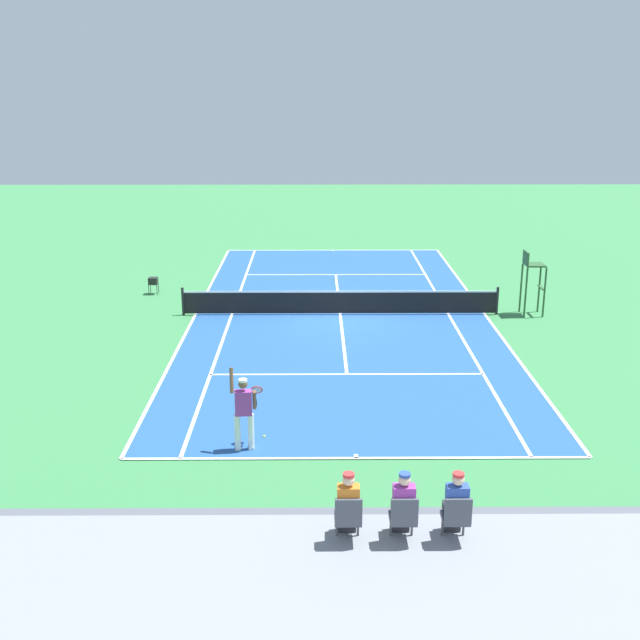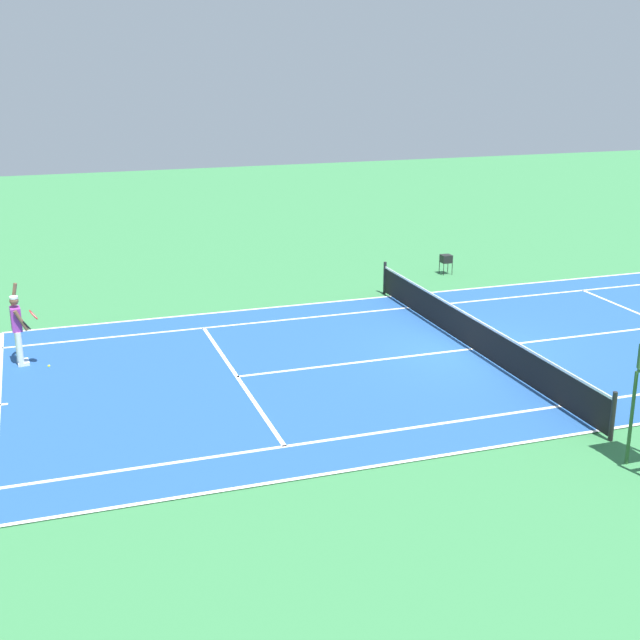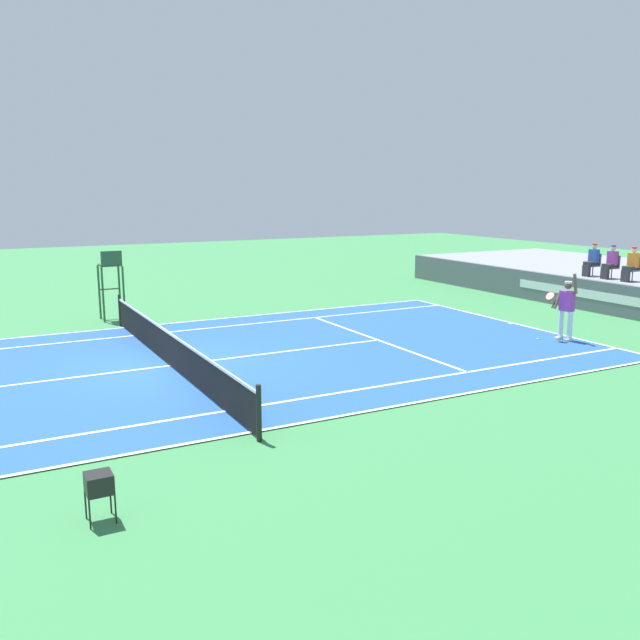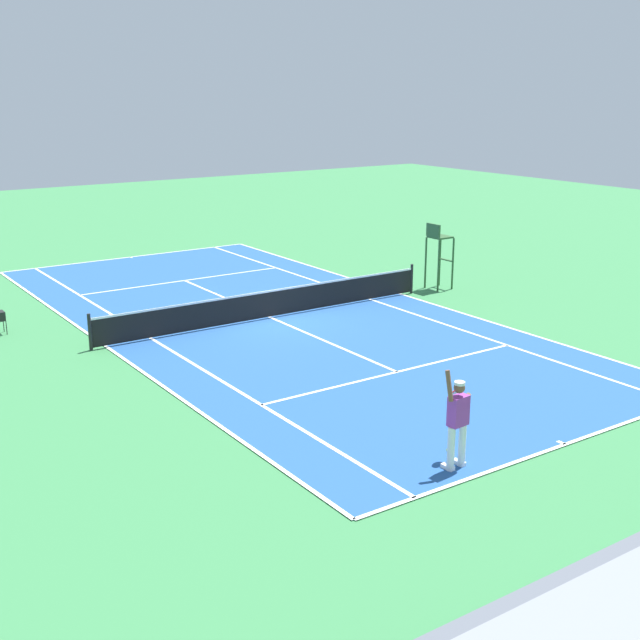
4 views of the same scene
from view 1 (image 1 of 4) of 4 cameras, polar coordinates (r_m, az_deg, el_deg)
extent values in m
plane|color=#387F47|center=(29.57, 1.48, 0.39)|extent=(80.00, 80.00, 0.00)
cube|color=#235193|center=(29.57, 1.48, 0.41)|extent=(10.98, 23.78, 0.02)
cube|color=white|center=(18.48, 2.67, -10.05)|extent=(10.98, 0.10, 0.01)
cube|color=white|center=(41.10, 0.96, 5.13)|extent=(10.98, 0.10, 0.01)
cube|color=white|center=(30.25, 11.94, 0.45)|extent=(0.10, 23.78, 0.01)
cube|color=white|center=(29.89, -9.09, 0.41)|extent=(0.10, 23.78, 0.01)
cube|color=white|center=(29.98, 9.36, 0.45)|extent=(0.10, 23.78, 0.01)
cube|color=white|center=(29.72, -6.46, 0.42)|extent=(0.10, 23.78, 0.01)
cube|color=white|center=(23.50, 1.98, -3.98)|extent=(8.22, 0.10, 0.01)
cube|color=white|center=(35.75, 1.16, 3.34)|extent=(8.22, 0.10, 0.01)
cube|color=white|center=(29.56, 1.48, 0.44)|extent=(0.10, 12.80, 0.01)
cube|color=white|center=(18.57, 2.66, -9.91)|extent=(0.10, 0.20, 0.01)
cube|color=white|center=(41.00, 0.96, 5.10)|extent=(0.10, 0.20, 0.01)
cylinder|color=black|center=(30.21, 12.83, 1.38)|extent=(0.10, 0.10, 1.07)
cylinder|color=black|center=(29.83, -9.99, 1.35)|extent=(0.10, 0.10, 1.07)
cube|color=black|center=(29.44, 1.49, 1.29)|extent=(11.78, 0.02, 0.84)
cube|color=white|center=(29.33, 1.50, 2.08)|extent=(11.78, 0.03, 0.06)
cube|color=#565B66|center=(14.47, 3.62, -15.77)|extent=(22.95, 0.24, 1.18)
cube|color=silver|center=(14.54, 3.59, -15.31)|extent=(8.03, 0.01, 0.32)
cube|color=#474C56|center=(13.32, 9.86, -14.10)|extent=(0.44, 0.44, 0.06)
cube|color=#474C56|center=(13.02, 10.07, -13.60)|extent=(0.44, 0.06, 0.44)
cylinder|color=#4C4C51|center=(13.53, 8.94, -14.60)|extent=(0.04, 0.04, 0.38)
cylinder|color=#4C4C51|center=(13.59, 10.46, -14.54)|extent=(0.04, 0.04, 0.38)
cube|color=#2D2D33|center=(13.36, 9.80, -13.58)|extent=(0.34, 0.44, 0.16)
cube|color=#2D2D33|center=(13.67, 9.60, -14.14)|extent=(0.30, 0.14, 0.44)
cube|color=#2D4CA8|center=(13.08, 9.99, -12.84)|extent=(0.36, 0.22, 0.52)
sphere|color=beige|center=(12.90, 10.08, -11.41)|extent=(0.20, 0.20, 0.20)
cylinder|color=red|center=(12.86, 10.10, -11.06)|extent=(0.19, 0.19, 0.05)
cube|color=#474C56|center=(13.19, 6.07, -14.24)|extent=(0.44, 0.44, 0.06)
cube|color=#474C56|center=(12.90, 6.21, -13.74)|extent=(0.44, 0.06, 0.44)
cylinder|color=#4C4C51|center=(13.42, 5.20, -14.73)|extent=(0.04, 0.04, 0.38)
cylinder|color=#4C4C51|center=(13.46, 6.74, -14.69)|extent=(0.04, 0.04, 0.38)
cube|color=#2D2D33|center=(13.24, 6.03, -13.72)|extent=(0.34, 0.44, 0.16)
cube|color=#2D2D33|center=(13.55, 5.91, -14.27)|extent=(0.30, 0.14, 0.44)
cube|color=purple|center=(12.96, 6.15, -12.97)|extent=(0.36, 0.22, 0.52)
sphere|color=beige|center=(12.78, 6.21, -11.53)|extent=(0.20, 0.20, 0.20)
cylinder|color=#2D4CA8|center=(12.73, 6.22, -11.17)|extent=(0.19, 0.19, 0.05)
cube|color=#474C56|center=(13.13, 2.05, -14.32)|extent=(0.44, 0.44, 0.06)
cube|color=#474C56|center=(12.83, 2.10, -13.82)|extent=(0.44, 0.06, 0.44)
cylinder|color=#4C4C51|center=(13.36, 1.24, -14.80)|extent=(0.04, 0.04, 0.38)
cylinder|color=#4C4C51|center=(13.38, 2.80, -14.78)|extent=(0.04, 0.04, 0.38)
cube|color=#2D2D33|center=(13.17, 2.04, -13.80)|extent=(0.34, 0.44, 0.16)
cube|color=#2D2D33|center=(13.48, 1.99, -14.35)|extent=(0.30, 0.14, 0.44)
cube|color=orange|center=(12.89, 2.08, -13.05)|extent=(0.36, 0.22, 0.52)
sphere|color=beige|center=(12.71, 2.10, -11.60)|extent=(0.20, 0.20, 0.20)
cylinder|color=red|center=(12.67, 2.11, -11.24)|extent=(0.19, 0.19, 0.05)
cylinder|color=white|center=(18.78, -6.05, -8.19)|extent=(0.15, 0.15, 0.92)
cylinder|color=white|center=(18.78, -5.06, -8.16)|extent=(0.15, 0.15, 0.92)
cube|color=white|center=(19.01, -6.01, -9.23)|extent=(0.14, 0.29, 0.10)
cube|color=white|center=(19.01, -5.03, -9.21)|extent=(0.14, 0.29, 0.10)
cube|color=purple|center=(18.47, -5.62, -6.04)|extent=(0.42, 0.27, 0.60)
sphere|color=brown|center=(18.29, -5.66, -4.68)|extent=(0.22, 0.22, 0.22)
cylinder|color=white|center=(18.26, -5.67, -4.42)|extent=(0.21, 0.21, 0.06)
cylinder|color=brown|center=(18.29, -6.49, -4.41)|extent=(0.11, 0.22, 0.61)
cylinder|color=brown|center=(18.55, -4.82, -5.84)|extent=(0.12, 0.33, 0.56)
cylinder|color=black|center=(18.72, -4.69, -6.06)|extent=(0.05, 0.19, 0.25)
torus|color=red|center=(18.78, -4.67, -5.12)|extent=(0.32, 0.22, 0.26)
cylinder|color=silver|center=(18.78, -4.67, -5.12)|extent=(0.28, 0.18, 0.22)
sphere|color=#D1E533|center=(19.53, -4.11, -8.49)|extent=(0.07, 0.07, 0.07)
cylinder|color=#2D562D|center=(30.85, 15.75, 2.28)|extent=(0.07, 0.07, 1.90)
cylinder|color=#2D562D|center=(30.20, 16.10, 1.95)|extent=(0.07, 0.07, 1.90)
cylinder|color=#2D562D|center=(30.66, 14.49, 2.29)|extent=(0.07, 0.07, 1.90)
cylinder|color=#2D562D|center=(30.01, 14.82, 1.96)|extent=(0.07, 0.07, 1.90)
cube|color=#2D562D|center=(30.21, 15.43, 3.92)|extent=(0.70, 0.70, 0.06)
cube|color=#2D562D|center=(30.06, 14.83, 4.43)|extent=(0.06, 0.70, 0.48)
cube|color=#2D562D|center=(30.49, 15.87, 2.29)|extent=(0.10, 0.70, 0.04)
cube|color=black|center=(33.09, -12.11, 2.81)|extent=(0.36, 0.36, 0.28)
cylinder|color=black|center=(33.31, -11.73, 2.30)|extent=(0.02, 0.02, 0.42)
cylinder|color=black|center=(33.37, -12.30, 2.30)|extent=(0.02, 0.02, 0.42)
cylinder|color=black|center=(32.98, -11.84, 2.16)|extent=(0.02, 0.02, 0.42)
cylinder|color=black|center=(33.05, -12.42, 2.15)|extent=(0.02, 0.02, 0.42)
ellipsoid|color=#D1E533|center=(33.07, -12.12, 2.95)|extent=(0.30, 0.30, 0.12)
camera|label=2|loc=(26.75, 49.34, 9.37)|focal=48.14mm
camera|label=3|loc=(36.58, -26.20, 9.10)|focal=37.72mm
camera|label=4|loc=(13.77, -62.93, 2.79)|focal=46.34mm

